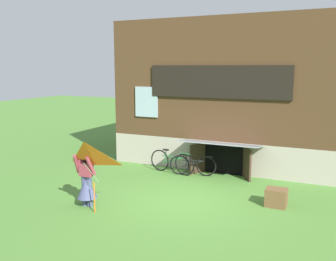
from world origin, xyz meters
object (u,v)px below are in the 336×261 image
(kite, at_px, (85,161))
(bicycle_black, at_px, (193,165))
(wooden_crate, at_px, (276,197))
(person, at_px, (86,181))
(bicycle_green, at_px, (172,162))

(kite, relative_size, bicycle_black, 1.13)
(kite, relative_size, wooden_crate, 3.28)
(person, height_order, bicycle_green, person)
(kite, height_order, bicycle_green, kite)
(person, distance_m, wooden_crate, 4.98)
(person, relative_size, kite, 0.91)
(person, bearing_deg, bicycle_black, 80.20)
(kite, xyz_separation_m, wooden_crate, (4.12, 2.63, -1.15))
(bicycle_green, distance_m, wooden_crate, 4.17)
(bicycle_black, xyz_separation_m, wooden_crate, (3.03, -1.77, -0.12))
(bicycle_black, relative_size, wooden_crate, 2.89)
(kite, distance_m, wooden_crate, 5.02)
(person, height_order, kite, kite)
(kite, bearing_deg, bicycle_black, 76.11)
(bicycle_black, bearing_deg, kite, -116.52)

